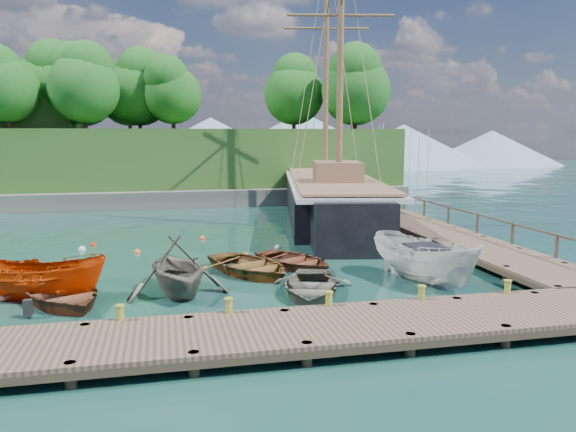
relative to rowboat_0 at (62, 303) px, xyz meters
name	(u,v)px	position (x,y,z in m)	size (l,w,h in m)	color
ground	(240,284)	(6.22, 1.01, 0.00)	(160.00, 160.00, 0.00)	#1A3C36
dock_near	(343,327)	(8.22, -5.49, 0.43)	(20.00, 3.20, 1.10)	#443227
dock_east	(432,231)	(17.72, 8.01, 0.43)	(3.20, 24.00, 1.10)	#443227
bollard_0	(122,341)	(2.22, -4.09, 0.00)	(0.26, 0.26, 0.45)	olive
bollard_1	(229,333)	(5.22, -4.09, 0.00)	(0.26, 0.26, 0.45)	olive
bollard_2	(329,325)	(8.22, -4.09, 0.00)	(0.26, 0.26, 0.45)	olive
bollard_3	(421,318)	(11.22, -4.09, 0.00)	(0.26, 0.26, 0.45)	olive
bollard_4	(506,311)	(14.22, -4.09, 0.00)	(0.26, 0.26, 0.45)	olive
rowboat_0	(62,303)	(0.00, 0.00, 0.00)	(3.30, 4.61, 0.96)	brown
rowboat_1	(177,294)	(3.87, 0.25, 0.00)	(3.65, 4.23, 2.23)	#5D584C
rowboat_2	(250,274)	(6.84, 2.51, 0.00)	(3.29, 4.60, 0.95)	brown
rowboat_3	(311,294)	(8.52, -0.86, 0.00)	(3.01, 4.22, 0.87)	#5C564B
rowboat_4	(294,267)	(8.87, 3.21, 0.00)	(2.91, 4.07, 0.84)	#5A2C1B
motorboat_orange	(45,300)	(-0.65, 0.56, 0.00)	(1.65, 4.39, 1.70)	#C33605
cabin_boat_white	(424,283)	(13.22, -0.27, 0.00)	(1.99, 5.28, 2.04)	silver
schooner	(331,201)	(14.24, 15.46, 1.23)	(9.61, 29.39, 22.07)	black
mooring_buoy_0	(92,261)	(0.27, 6.35, 0.00)	(0.30, 0.30, 0.30)	silver
mooring_buoy_1	(137,253)	(2.19, 7.73, 0.00)	(0.32, 0.32, 0.32)	orange
mooring_buoy_2	(245,255)	(7.17, 6.01, 0.00)	(0.29, 0.29, 0.29)	#D45703
mooring_buoy_3	(278,248)	(8.99, 7.31, 0.00)	(0.31, 0.31, 0.31)	white
mooring_buoy_4	(93,246)	(-0.08, 9.99, 0.00)	(0.29, 0.29, 0.29)	red
mooring_buoy_5	(202,239)	(5.49, 10.57, 0.00)	(0.32, 0.32, 0.32)	#F3441C
mooring_buoy_6	(82,250)	(-0.50, 8.98, 0.00)	(0.36, 0.36, 0.36)	white
headland	(40,134)	(-6.66, 32.38, 5.54)	(51.00, 19.31, 12.90)	#474744
distant_ridge	(206,141)	(10.52, 71.01, 4.35)	(117.00, 40.00, 10.00)	#728CA5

